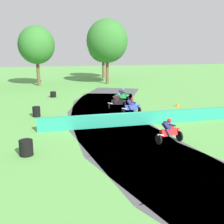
{
  "coord_description": "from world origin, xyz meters",
  "views": [
    {
      "loc": [
        -3.99,
        -17.48,
        5.34
      ],
      "look_at": [
        0.0,
        0.51,
        0.9
      ],
      "focal_mm": 43.73,
      "sensor_mm": 36.0,
      "label": 1
    }
  ],
  "objects_px": {
    "motorcycle_fourth_red": "(170,131)",
    "tire_stack_mid_a": "(36,112)",
    "traffic_cone": "(177,104)",
    "motorcycle_lead_green": "(122,96)",
    "tire_stack_mid_b": "(26,148)",
    "motorcycle_trailing_blue": "(132,107)",
    "tire_stack_near": "(53,94)",
    "motorcycle_chase_black": "(118,101)"
  },
  "relations": [
    {
      "from": "motorcycle_fourth_red",
      "to": "tire_stack_mid_a",
      "type": "xyz_separation_m",
      "value": [
        -7.71,
        7.61,
        -0.24
      ]
    },
    {
      "from": "tire_stack_mid_a",
      "to": "traffic_cone",
      "type": "bearing_deg",
      "value": 4.81
    },
    {
      "from": "motorcycle_lead_green",
      "to": "motorcycle_fourth_red",
      "type": "height_order",
      "value": "motorcycle_lead_green"
    },
    {
      "from": "motorcycle_lead_green",
      "to": "tire_stack_mid_b",
      "type": "distance_m",
      "value": 14.42
    },
    {
      "from": "motorcycle_trailing_blue",
      "to": "tire_stack_mid_b",
      "type": "relative_size",
      "value": 2.1
    },
    {
      "from": "traffic_cone",
      "to": "motorcycle_trailing_blue",
      "type": "bearing_deg",
      "value": -158.37
    },
    {
      "from": "tire_stack_mid_a",
      "to": "motorcycle_lead_green",
      "type": "bearing_deg",
      "value": 26.9
    },
    {
      "from": "tire_stack_mid_b",
      "to": "traffic_cone",
      "type": "height_order",
      "value": "tire_stack_mid_b"
    },
    {
      "from": "tire_stack_near",
      "to": "tire_stack_mid_b",
      "type": "relative_size",
      "value": 0.77
    },
    {
      "from": "motorcycle_trailing_blue",
      "to": "motorcycle_fourth_red",
      "type": "bearing_deg",
      "value": -87.89
    },
    {
      "from": "motorcycle_chase_black",
      "to": "traffic_cone",
      "type": "xyz_separation_m",
      "value": [
        5.54,
        -0.22,
        -0.44
      ]
    },
    {
      "from": "motorcycle_fourth_red",
      "to": "traffic_cone",
      "type": "relative_size",
      "value": 3.8
    },
    {
      "from": "motorcycle_lead_green",
      "to": "motorcycle_chase_black",
      "type": "height_order",
      "value": "motorcycle_chase_black"
    },
    {
      "from": "motorcycle_trailing_blue",
      "to": "tire_stack_mid_a",
      "type": "xyz_separation_m",
      "value": [
        -7.46,
        0.91,
        -0.24
      ]
    },
    {
      "from": "motorcycle_chase_black",
      "to": "tire_stack_near",
      "type": "bearing_deg",
      "value": 127.92
    },
    {
      "from": "motorcycle_chase_black",
      "to": "motorcycle_fourth_red",
      "type": "bearing_deg",
      "value": -84.39
    },
    {
      "from": "tire_stack_mid_a",
      "to": "tire_stack_mid_b",
      "type": "height_order",
      "value": "same"
    },
    {
      "from": "motorcycle_lead_green",
      "to": "motorcycle_fourth_red",
      "type": "xyz_separation_m",
      "value": [
        -0.22,
        -11.63,
        -0.01
      ]
    },
    {
      "from": "motorcycle_trailing_blue",
      "to": "motorcycle_fourth_red",
      "type": "xyz_separation_m",
      "value": [
        0.25,
        -6.7,
        -0.0
      ]
    },
    {
      "from": "tire_stack_near",
      "to": "traffic_cone",
      "type": "relative_size",
      "value": 1.41
    },
    {
      "from": "motorcycle_fourth_red",
      "to": "tire_stack_near",
      "type": "distance_m",
      "value": 17.12
    },
    {
      "from": "motorcycle_lead_green",
      "to": "tire_stack_mid_b",
      "type": "relative_size",
      "value": 2.15
    },
    {
      "from": "motorcycle_lead_green",
      "to": "traffic_cone",
      "type": "relative_size",
      "value": 3.92
    },
    {
      "from": "motorcycle_lead_green",
      "to": "tire_stack_near",
      "type": "relative_size",
      "value": 2.78
    },
    {
      "from": "motorcycle_trailing_blue",
      "to": "traffic_cone",
      "type": "relative_size",
      "value": 3.82
    },
    {
      "from": "motorcycle_trailing_blue",
      "to": "tire_stack_mid_b",
      "type": "bearing_deg",
      "value": -137.3
    },
    {
      "from": "motorcycle_fourth_red",
      "to": "tire_stack_mid_a",
      "type": "bearing_deg",
      "value": 135.36
    },
    {
      "from": "tire_stack_near",
      "to": "tire_stack_mid_b",
      "type": "height_order",
      "value": "tire_stack_mid_b"
    },
    {
      "from": "motorcycle_fourth_red",
      "to": "traffic_cone",
      "type": "xyz_separation_m",
      "value": [
        4.67,
        8.65,
        -0.42
      ]
    },
    {
      "from": "traffic_cone",
      "to": "tire_stack_mid_a",
      "type": "bearing_deg",
      "value": -175.19
    },
    {
      "from": "motorcycle_fourth_red",
      "to": "tire_stack_mid_b",
      "type": "distance_m",
      "value": 7.86
    },
    {
      "from": "motorcycle_trailing_blue",
      "to": "tire_stack_mid_a",
      "type": "height_order",
      "value": "motorcycle_trailing_blue"
    },
    {
      "from": "traffic_cone",
      "to": "tire_stack_near",
      "type": "bearing_deg",
      "value": 146.64
    },
    {
      "from": "tire_stack_mid_b",
      "to": "tire_stack_mid_a",
      "type": "bearing_deg",
      "value": 88.99
    },
    {
      "from": "tire_stack_mid_a",
      "to": "traffic_cone",
      "type": "distance_m",
      "value": 12.42
    },
    {
      "from": "motorcycle_trailing_blue",
      "to": "tire_stack_near",
      "type": "bearing_deg",
      "value": 123.54
    },
    {
      "from": "motorcycle_lead_green",
      "to": "motorcycle_chase_black",
      "type": "relative_size",
      "value": 1.01
    },
    {
      "from": "motorcycle_trailing_blue",
      "to": "tire_stack_mid_b",
      "type": "distance_m",
      "value": 10.35
    },
    {
      "from": "motorcycle_trailing_blue",
      "to": "tire_stack_mid_a",
      "type": "bearing_deg",
      "value": 173.07
    },
    {
      "from": "motorcycle_trailing_blue",
      "to": "motorcycle_lead_green",
      "type": "bearing_deg",
      "value": 84.59
    },
    {
      "from": "motorcycle_chase_black",
      "to": "motorcycle_fourth_red",
      "type": "xyz_separation_m",
      "value": [
        0.87,
        -8.88,
        -0.02
      ]
    },
    {
      "from": "traffic_cone",
      "to": "motorcycle_lead_green",
      "type": "bearing_deg",
      "value": 146.16
    }
  ]
}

